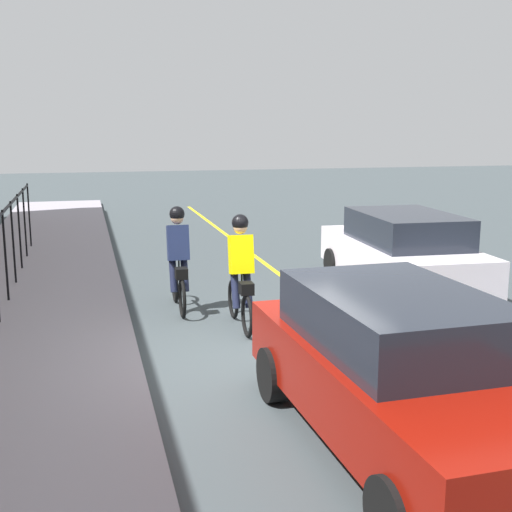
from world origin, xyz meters
name	(u,v)px	position (x,y,z in m)	size (l,w,h in m)	color
ground_plane	(276,362)	(0.00, 0.00, 0.00)	(80.00, 80.00, 0.00)	#3B4347
lane_line_centre	(383,352)	(0.00, -1.60, 0.00)	(36.00, 0.12, 0.01)	yellow
sidewalk	(12,380)	(0.00, 3.40, 0.07)	(40.00, 3.20, 0.15)	gray
cyclist_lead	(178,259)	(2.88, 0.91, 0.91)	(1.71, 0.37, 1.83)	black
cyclist_follow	(241,272)	(1.59, 0.11, 0.91)	(1.71, 0.37, 1.83)	black
patrol_sedan	(402,252)	(2.98, -3.35, 0.82)	(4.49, 2.11, 1.58)	white
parked_sedan_rear	(400,369)	(-2.67, -0.49, 0.82)	(4.45, 2.02, 1.58)	maroon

